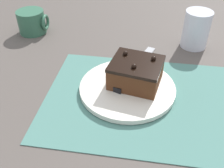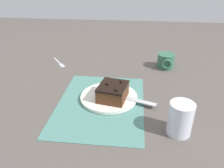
% 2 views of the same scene
% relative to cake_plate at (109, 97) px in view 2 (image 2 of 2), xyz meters
% --- Properties ---
extents(ground_plane, '(3.00, 3.00, 0.00)m').
position_rel_cake_plate_xyz_m(ground_plane, '(0.04, -0.03, -0.01)').
color(ground_plane, '#544C47').
extents(placemat_woven, '(0.46, 0.34, 0.00)m').
position_rel_cake_plate_xyz_m(placemat_woven, '(0.04, -0.03, -0.01)').
color(placemat_woven, slate).
rests_on(placemat_woven, ground_plane).
extents(cake_plate, '(0.23, 0.23, 0.01)m').
position_rel_cake_plate_xyz_m(cake_plate, '(0.00, 0.00, 0.00)').
color(cake_plate, white).
rests_on(cake_plate, placemat_woven).
extents(chocolate_cake, '(0.14, 0.13, 0.07)m').
position_rel_cake_plate_xyz_m(chocolate_cake, '(0.02, 0.02, 0.04)').
color(chocolate_cake, '#512D19').
rests_on(chocolate_cake, cake_plate).
extents(serving_knife, '(0.09, 0.23, 0.01)m').
position_rel_cake_plate_xyz_m(serving_knife, '(0.00, 0.04, 0.01)').
color(serving_knife, black).
rests_on(serving_knife, cake_plate).
extents(drinking_glass, '(0.08, 0.08, 0.11)m').
position_rel_cake_plate_xyz_m(drinking_glass, '(0.18, 0.25, 0.05)').
color(drinking_glass, white).
rests_on(drinking_glass, ground_plane).
extents(coffee_mug, '(0.10, 0.09, 0.08)m').
position_rel_cake_plate_xyz_m(coffee_mug, '(-0.35, 0.26, 0.03)').
color(coffee_mug, '#33664C').
rests_on(coffee_mug, ground_plane).
extents(dessert_fork, '(0.13, 0.10, 0.01)m').
position_rel_cake_plate_xyz_m(dessert_fork, '(-0.34, -0.32, -0.01)').
color(dessert_fork, '#B7BABF').
rests_on(dessert_fork, ground_plane).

